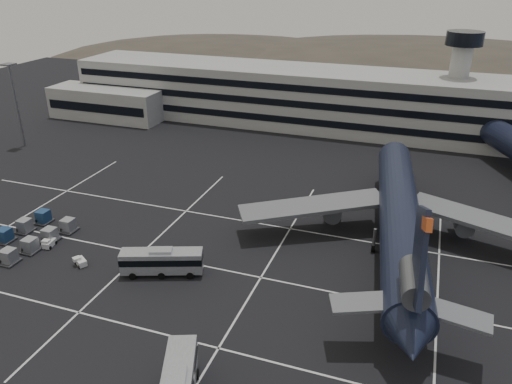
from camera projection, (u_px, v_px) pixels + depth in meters
ground at (165, 276)px, 65.73m from camera, size 260.00×260.00×0.00m
lane_markings at (174, 275)px, 66.06m from camera, size 90.00×55.62×0.01m
terminal at (292, 97)px, 124.56m from camera, size 125.00×26.00×24.00m
hills at (402, 91)px, 210.74m from camera, size 352.00×180.00×44.00m
lightpole_left at (14, 94)px, 107.38m from camera, size 2.40×2.40×18.28m
trijet_main at (400, 217)px, 69.88m from camera, size 47.09×57.67×18.08m
bus_far at (162, 260)px, 65.44m from camera, size 10.94×6.10×3.79m
tug_a at (49, 243)px, 72.35m from camera, size 1.52×2.21×1.32m
tug_b at (81, 262)px, 67.97m from camera, size 2.27×2.04×1.26m
uld_cluster at (27, 235)px, 73.57m from camera, size 10.03×13.94×2.10m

